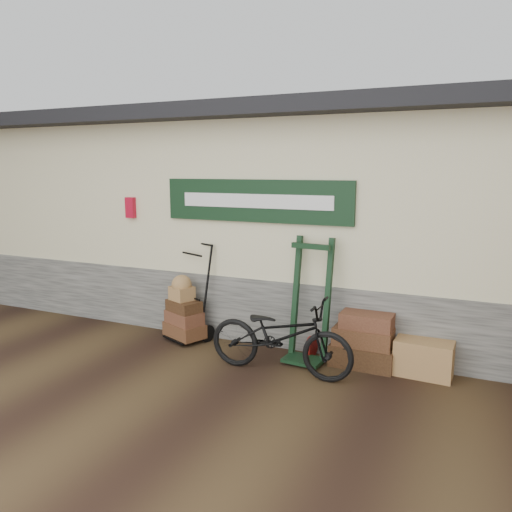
{
  "coord_description": "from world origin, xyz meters",
  "views": [
    {
      "loc": [
        2.35,
        -4.95,
        2.37
      ],
      "look_at": [
        -0.27,
        0.9,
        1.24
      ],
      "focal_mm": 35.0,
      "sensor_mm": 36.0,
      "label": 1
    }
  ],
  "objects_px": {
    "bicycle": "(280,332)",
    "suitcase_stack": "(364,338)",
    "green_barrow": "(310,300)",
    "porter_trolley": "(193,291)",
    "wicker_hamper": "(424,357)"
  },
  "relations": [
    {
      "from": "bicycle",
      "to": "suitcase_stack",
      "type": "bearing_deg",
      "value": -52.95
    },
    {
      "from": "green_barrow",
      "to": "bicycle",
      "type": "bearing_deg",
      "value": -103.07
    },
    {
      "from": "green_barrow",
      "to": "porter_trolley",
      "type": "bearing_deg",
      "value": -178.15
    },
    {
      "from": "suitcase_stack",
      "to": "wicker_hamper",
      "type": "bearing_deg",
      "value": -0.0
    },
    {
      "from": "green_barrow",
      "to": "wicker_hamper",
      "type": "relative_size",
      "value": 2.4
    },
    {
      "from": "suitcase_stack",
      "to": "bicycle",
      "type": "distance_m",
      "value": 1.07
    },
    {
      "from": "porter_trolley",
      "to": "suitcase_stack",
      "type": "distance_m",
      "value": 2.42
    },
    {
      "from": "porter_trolley",
      "to": "bicycle",
      "type": "height_order",
      "value": "porter_trolley"
    },
    {
      "from": "porter_trolley",
      "to": "green_barrow",
      "type": "xyz_separation_m",
      "value": [
        1.74,
        -0.12,
        0.08
      ]
    },
    {
      "from": "porter_trolley",
      "to": "bicycle",
      "type": "xyz_separation_m",
      "value": [
        1.56,
        -0.64,
        -0.18
      ]
    },
    {
      "from": "green_barrow",
      "to": "bicycle",
      "type": "height_order",
      "value": "green_barrow"
    },
    {
      "from": "suitcase_stack",
      "to": "wicker_hamper",
      "type": "distance_m",
      "value": 0.71
    },
    {
      "from": "green_barrow",
      "to": "suitcase_stack",
      "type": "xyz_separation_m",
      "value": [
        0.66,
        0.12,
        -0.43
      ]
    },
    {
      "from": "porter_trolley",
      "to": "suitcase_stack",
      "type": "xyz_separation_m",
      "value": [
        2.4,
        0.0,
        -0.35
      ]
    },
    {
      "from": "wicker_hamper",
      "to": "suitcase_stack",
      "type": "bearing_deg",
      "value": 180.0
    }
  ]
}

